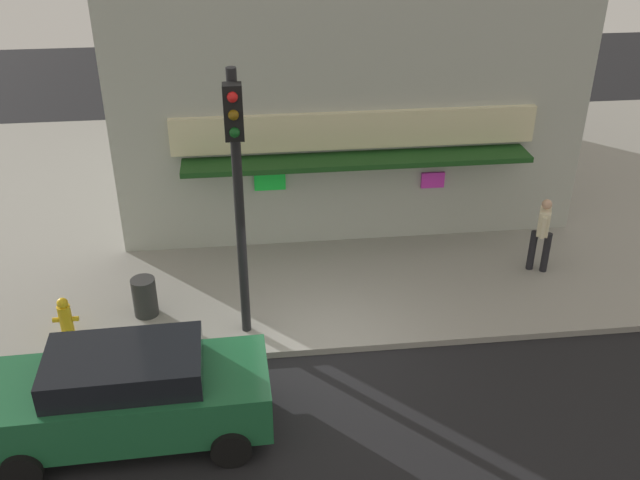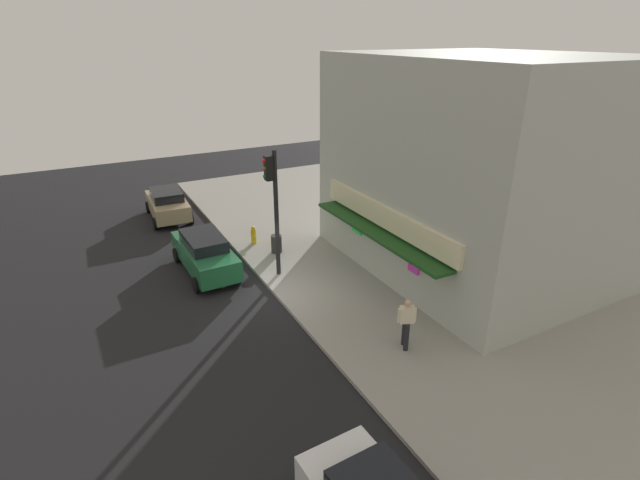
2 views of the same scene
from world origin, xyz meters
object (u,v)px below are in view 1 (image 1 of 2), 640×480
Objects in this scene: fire_hydrant at (65,318)px; parked_car_green at (129,394)px; traffic_light at (237,176)px; pedestrian at (542,232)px; trash_can at (145,297)px.

parked_car_green reaches higher than fire_hydrant.
traffic_light is 1.16× the size of parked_car_green.
traffic_light reaches higher than pedestrian.
traffic_light reaches higher than fire_hydrant.
traffic_light is at bearing -5.14° from fire_hydrant.
pedestrian reaches higher than trash_can.
parked_car_green is at bearing -127.92° from traffic_light.
pedestrian reaches higher than fire_hydrant.
pedestrian is (10.05, 1.33, 0.56)m from fire_hydrant.
pedestrian is at bearing 14.02° from traffic_light.
trash_can is at bearing 91.91° from parked_car_green.
traffic_light is 4.56m from fire_hydrant.
traffic_light is 6.10× the size of fire_hydrant.
trash_can is 8.65m from pedestrian.
traffic_light reaches higher than parked_car_green.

